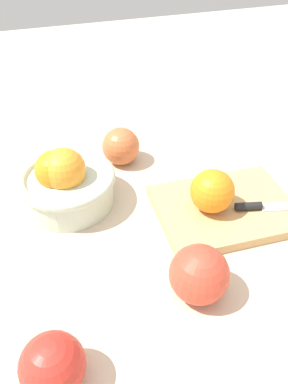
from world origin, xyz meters
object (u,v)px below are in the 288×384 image
(orange_on_board, at_px, (212,191))
(bowl, at_px, (66,182))
(apple_front_center, at_px, (199,274))
(knife, at_px, (267,206))
(apple_back_center, at_px, (121,146))
(apple_front_left, at_px, (53,365))
(cutting_board, at_px, (225,209))

(orange_on_board, bearing_deg, bowl, 153.23)
(bowl, xyz_separation_m, orange_on_board, (0.23, -0.11, 0.01))
(apple_front_center, bearing_deg, knife, 31.17)
(bowl, distance_m, orange_on_board, 0.25)
(orange_on_board, xyz_separation_m, apple_back_center, (-0.10, 0.21, -0.02))
(orange_on_board, bearing_deg, apple_front_left, -145.52)
(apple_front_center, bearing_deg, orange_on_board, 58.01)
(bowl, xyz_separation_m, apple_front_center, (0.14, -0.26, -0.00))
(apple_back_center, bearing_deg, knife, -51.32)
(cutting_board, height_order, knife, knife)
(cutting_board, relative_size, knife, 1.53)
(orange_on_board, height_order, apple_front_center, orange_on_board)
(apple_back_center, height_order, apple_front_left, same)
(apple_back_center, xyz_separation_m, apple_front_left, (-0.19, -0.41, -0.00))
(knife, height_order, apple_front_center, apple_front_center)
(orange_on_board, distance_m, apple_front_center, 0.17)
(bowl, relative_size, orange_on_board, 2.31)
(orange_on_board, relative_size, apple_back_center, 0.97)
(cutting_board, height_order, orange_on_board, orange_on_board)
(orange_on_board, relative_size, apple_front_center, 0.89)
(orange_on_board, bearing_deg, apple_back_center, 115.64)
(bowl, height_order, apple_front_center, bowl)
(cutting_board, distance_m, apple_front_left, 0.38)
(apple_front_left, bearing_deg, knife, 23.75)
(bowl, relative_size, knife, 1.11)
(orange_on_board, xyz_separation_m, knife, (0.09, -0.03, -0.03))
(cutting_board, relative_size, orange_on_board, 3.19)
(cutting_board, xyz_separation_m, knife, (0.06, -0.03, 0.01))
(bowl, height_order, apple_back_center, bowl)
(bowl, height_order, knife, bowl)
(bowl, bearing_deg, apple_front_center, -61.61)
(cutting_board, bearing_deg, apple_front_left, -148.28)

